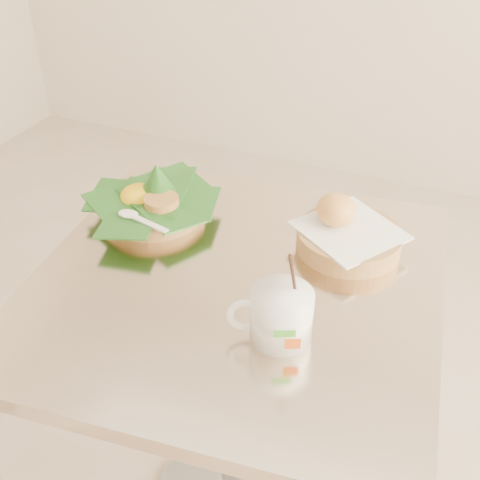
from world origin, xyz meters
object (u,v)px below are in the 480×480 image
at_px(cafe_table, 236,367).
at_px(rice_basket, 153,200).
at_px(bread_basket, 347,234).
at_px(coffee_mug, 280,314).

relative_size(cafe_table, rice_basket, 3.00).
distance_m(cafe_table, rice_basket, 0.37).
distance_m(cafe_table, bread_basket, 0.34).
bearing_deg(cafe_table, bread_basket, 48.08).
bearing_deg(bread_basket, coffee_mug, -97.32).
height_order(rice_basket, coffee_mug, coffee_mug).
bearing_deg(rice_basket, cafe_table, -28.51).
distance_m(rice_basket, bread_basket, 0.39).
bearing_deg(rice_basket, coffee_mug, -33.21).
relative_size(cafe_table, coffee_mug, 4.61).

